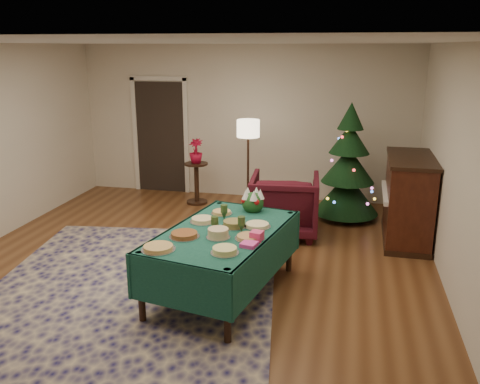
% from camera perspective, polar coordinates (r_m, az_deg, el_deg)
% --- Properties ---
extents(room_shell, '(7.00, 7.00, 7.00)m').
position_cam_1_polar(room_shell, '(5.79, -6.62, 2.90)').
color(room_shell, '#593319').
rests_on(room_shell, ground).
extents(doorway, '(1.08, 0.04, 2.16)m').
position_cam_1_polar(doorway, '(9.59, -8.91, 6.49)').
color(doorway, black).
rests_on(doorway, ground).
extents(rug, '(3.73, 4.59, 0.02)m').
position_cam_1_polar(rug, '(5.85, -12.48, -11.23)').
color(rug, '#16134A').
rests_on(rug, ground).
extents(buffet_table, '(1.49, 2.12, 0.75)m').
position_cam_1_polar(buffet_table, '(5.53, -1.95, -5.77)').
color(buffet_table, black).
rests_on(buffet_table, ground).
extents(platter_0, '(0.34, 0.34, 0.05)m').
position_cam_1_polar(platter_0, '(5.02, -9.16, -6.22)').
color(platter_0, silver).
rests_on(platter_0, buffet_table).
extents(platter_1, '(0.28, 0.28, 0.06)m').
position_cam_1_polar(platter_1, '(4.87, -1.73, -6.60)').
color(platter_1, silver).
rests_on(platter_1, buffet_table).
extents(platter_2, '(0.32, 0.32, 0.05)m').
position_cam_1_polar(platter_2, '(5.31, -6.27, -4.81)').
color(platter_2, silver).
rests_on(platter_2, buffet_table).
extents(platter_3, '(0.25, 0.25, 0.10)m').
position_cam_1_polar(platter_3, '(5.25, -2.47, -4.67)').
color(platter_3, silver).
rests_on(platter_3, buffet_table).
extents(platter_4, '(0.30, 0.30, 0.04)m').
position_cam_1_polar(platter_4, '(5.22, 1.05, -5.11)').
color(platter_4, silver).
rests_on(platter_4, buffet_table).
extents(platter_5, '(0.29, 0.29, 0.05)m').
position_cam_1_polar(platter_5, '(5.72, -4.23, -3.17)').
color(platter_5, silver).
rests_on(platter_5, buffet_table).
extents(platter_6, '(0.27, 0.27, 0.07)m').
position_cam_1_polar(platter_6, '(5.56, -0.69, -3.63)').
color(platter_6, silver).
rests_on(platter_6, buffet_table).
extents(platter_7, '(0.30, 0.30, 0.04)m').
position_cam_1_polar(platter_7, '(5.57, 1.95, -3.76)').
color(platter_7, silver).
rests_on(platter_7, buffet_table).
extents(platter_8, '(0.25, 0.25, 0.04)m').
position_cam_1_polar(platter_8, '(5.99, -2.07, -2.31)').
color(platter_8, silver).
rests_on(platter_8, buffet_table).
extents(goblet_0, '(0.08, 0.08, 0.18)m').
position_cam_1_polar(goblet_0, '(5.78, -1.80, -2.23)').
color(goblet_0, '#2D471E').
rests_on(goblet_0, buffet_table).
extents(goblet_1, '(0.08, 0.08, 0.18)m').
position_cam_1_polar(goblet_1, '(5.39, 0.17, -3.61)').
color(goblet_1, '#2D471E').
rests_on(goblet_1, buffet_table).
extents(goblet_2, '(0.08, 0.08, 0.18)m').
position_cam_1_polar(goblet_2, '(5.40, -2.85, -3.59)').
color(goblet_2, '#2D471E').
rests_on(goblet_2, buffet_table).
extents(napkin_stack, '(0.18, 0.18, 0.04)m').
position_cam_1_polar(napkin_stack, '(5.04, 1.03, -5.90)').
color(napkin_stack, '#F143A9').
rests_on(napkin_stack, buffet_table).
extents(gift_box, '(0.14, 0.14, 0.10)m').
position_cam_1_polar(gift_box, '(5.17, 1.90, -4.97)').
color(gift_box, '#F0427C').
rests_on(gift_box, buffet_table).
extents(centerpiece, '(0.27, 0.27, 0.31)m').
position_cam_1_polar(centerpiece, '(6.07, 1.45, -0.96)').
color(centerpiece, '#1E4C1E').
rests_on(centerpiece, buffet_table).
extents(armchair, '(1.03, 0.97, 0.99)m').
position_cam_1_polar(armchair, '(7.37, 5.02, -1.09)').
color(armchair, '#410E17').
rests_on(armchair, ground).
extents(floor_lamp, '(0.37, 0.37, 1.52)m').
position_cam_1_polar(floor_lamp, '(8.25, 0.92, 6.52)').
color(floor_lamp, '#A57F3F').
rests_on(floor_lamp, ground).
extents(side_table, '(0.40, 0.40, 0.72)m').
position_cam_1_polar(side_table, '(8.87, -4.89, 0.93)').
color(side_table, black).
rests_on(side_table, ground).
extents(potted_plant, '(0.24, 0.42, 0.24)m').
position_cam_1_polar(potted_plant, '(8.76, -4.97, 4.01)').
color(potted_plant, '#A20B28').
rests_on(potted_plant, side_table).
extents(christmas_tree, '(1.06, 1.06, 1.85)m').
position_cam_1_polar(christmas_tree, '(8.13, 12.04, 2.70)').
color(christmas_tree, black).
rests_on(christmas_tree, ground).
extents(piano, '(0.69, 1.41, 1.21)m').
position_cam_1_polar(piano, '(7.46, 18.33, -0.87)').
color(piano, black).
rests_on(piano, ground).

